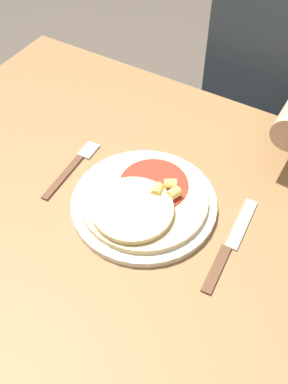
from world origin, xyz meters
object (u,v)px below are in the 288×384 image
(dining_table, at_px, (144,260))
(pizza, at_px, (143,200))
(plate, at_px, (144,204))
(knife, at_px, (230,245))
(person_diner, at_px, (283,83))
(fork, at_px, (74,166))

(dining_table, bearing_deg, pizza, 123.61)
(plate, relative_size, knife, 1.23)
(dining_table, distance_m, plate, 0.13)
(dining_table, height_order, pizza, pizza)
(dining_table, distance_m, knife, 0.20)
(plate, height_order, knife, plate)
(knife, bearing_deg, person_diner, 99.11)
(plate, bearing_deg, pizza, -81.01)
(person_diner, bearing_deg, knife, -80.89)
(dining_table, height_order, knife, knife)
(fork, bearing_deg, person_diner, 66.23)
(fork, distance_m, knife, 0.35)
(knife, relative_size, person_diner, 0.18)
(pizza, distance_m, knife, 0.18)
(dining_table, height_order, fork, fork)
(dining_table, xyz_separation_m, plate, (-0.02, 0.04, 0.12))
(knife, height_order, person_diner, person_diner)
(dining_table, relative_size, person_diner, 0.96)
(person_diner, bearing_deg, plate, -97.62)
(person_diner, bearing_deg, pizza, -97.46)
(knife, distance_m, person_diner, 0.61)
(knife, xyz_separation_m, person_diner, (-0.10, 0.60, -0.06))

